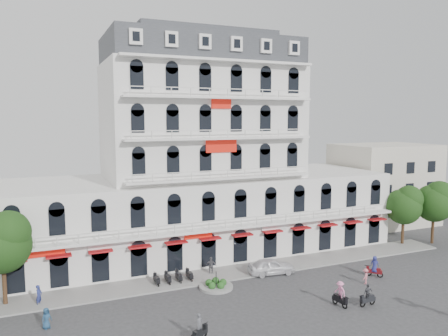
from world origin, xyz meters
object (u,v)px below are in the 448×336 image
at_px(rider_east, 375,266).
at_px(rider_northeast, 368,295).
at_px(rider_center, 340,293).
at_px(parked_car, 271,266).
at_px(rider_west, 200,329).

relative_size(rider_east, rider_northeast, 1.09).
relative_size(rider_east, rider_center, 0.98).
bearing_deg(rider_center, parked_car, -178.58).
height_order(rider_west, rider_east, rider_east).
bearing_deg(rider_northeast, rider_center, -25.64).
height_order(rider_east, rider_northeast, rider_east).
bearing_deg(parked_car, rider_west, 138.99).
distance_m(rider_northeast, rider_center, 2.41).
bearing_deg(rider_northeast, rider_west, -4.35).
height_order(parked_car, rider_east, rider_east).
distance_m(rider_east, rider_northeast, 7.47).
relative_size(parked_car, rider_center, 2.16).
relative_size(rider_west, rider_east, 0.97).
bearing_deg(rider_west, parked_car, 9.14).
relative_size(parked_car, rider_northeast, 2.42).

